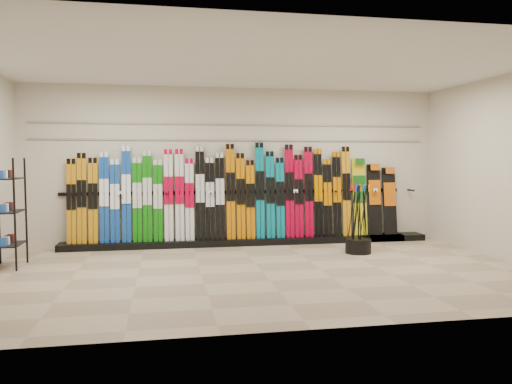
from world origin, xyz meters
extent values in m
plane|color=gray|center=(0.00, 0.00, 0.00)|extent=(8.00, 8.00, 0.00)
plane|color=beige|center=(0.00, 2.50, 1.50)|extent=(8.00, 0.00, 8.00)
plane|color=beige|center=(4.00, 0.00, 1.50)|extent=(0.00, 5.00, 5.00)
plane|color=silver|center=(0.00, 0.00, 3.00)|extent=(8.00, 8.00, 0.00)
cube|color=black|center=(0.22, 2.28, 0.06)|extent=(8.00, 0.40, 0.12)
cube|color=#C4800F|center=(-3.04, 2.30, 0.88)|extent=(0.17, 0.17, 1.53)
cube|color=#C4800F|center=(-2.86, 2.31, 0.94)|extent=(0.17, 0.18, 1.63)
cube|color=#C4800F|center=(-2.67, 2.31, 0.89)|extent=(0.17, 0.17, 1.55)
cube|color=#11419A|center=(-2.47, 2.31, 0.95)|extent=(0.17, 0.18, 1.66)
cube|color=#11419A|center=(-2.29, 2.30, 0.88)|extent=(0.17, 0.17, 1.52)
cube|color=#11419A|center=(-2.08, 2.32, 1.00)|extent=(0.17, 0.19, 1.77)
cube|color=#0E710A|center=(-1.89, 2.31, 0.89)|extent=(0.17, 0.17, 1.55)
cube|color=#0E710A|center=(-1.71, 2.31, 0.96)|extent=(0.17, 0.18, 1.68)
cube|color=#0E710A|center=(-1.52, 2.30, 0.87)|extent=(0.17, 0.16, 1.51)
cube|color=silver|center=(-1.32, 2.31, 0.97)|extent=(0.17, 0.18, 1.70)
cube|color=silver|center=(-1.12, 2.31, 0.97)|extent=(0.17, 0.18, 1.71)
cube|color=silver|center=(-0.93, 2.31, 0.89)|extent=(0.17, 0.17, 1.53)
cube|color=black|center=(-0.74, 2.32, 1.00)|extent=(0.17, 0.19, 1.76)
cube|color=black|center=(-0.55, 2.31, 0.89)|extent=(0.17, 0.17, 1.55)
cube|color=black|center=(-0.36, 2.31, 0.94)|extent=(0.17, 0.18, 1.64)
cube|color=#C86E03|center=(-0.16, 2.32, 1.02)|extent=(0.17, 0.19, 1.81)
cube|color=#C86E03|center=(0.04, 2.31, 0.94)|extent=(0.17, 0.18, 1.63)
cube|color=#C86E03|center=(0.22, 2.30, 0.87)|extent=(0.17, 0.16, 1.50)
cube|color=#047289|center=(0.41, 2.32, 1.04)|extent=(0.17, 0.20, 1.84)
cube|color=#047289|center=(0.61, 2.31, 0.95)|extent=(0.17, 0.18, 1.67)
cube|color=#047289|center=(0.81, 2.31, 0.89)|extent=(0.17, 0.17, 1.55)
cube|color=#AB0024|center=(1.00, 2.32, 1.02)|extent=(0.17, 0.19, 1.80)
cube|color=#AB0024|center=(1.18, 2.31, 0.92)|extent=(0.17, 0.17, 1.60)
cube|color=#AB0024|center=(1.38, 2.32, 1.00)|extent=(0.17, 0.19, 1.76)
cube|color=black|center=(1.58, 2.31, 0.98)|extent=(0.17, 0.18, 1.72)
cube|color=black|center=(1.77, 2.30, 0.88)|extent=(0.17, 0.16, 1.51)
cube|color=black|center=(1.96, 2.31, 0.95)|extent=(0.17, 0.18, 1.66)
cube|color=#C4800F|center=(2.16, 2.32, 1.00)|extent=(0.17, 0.19, 1.77)
cube|color=gold|center=(2.45, 2.36, 0.88)|extent=(0.28, 0.24, 1.53)
cube|color=black|center=(2.77, 2.35, 0.83)|extent=(0.28, 0.22, 1.41)
cube|color=black|center=(3.09, 2.34, 0.79)|extent=(0.28, 0.21, 1.34)
cube|color=black|center=(-3.75, 0.99, 0.83)|extent=(0.40, 0.60, 1.66)
cylinder|color=black|center=(1.93, 1.09, 0.12)|extent=(0.45, 0.45, 0.25)
cylinder|color=black|center=(1.87, 1.18, 0.61)|extent=(0.05, 0.06, 1.18)
cylinder|color=black|center=(1.95, 1.09, 0.61)|extent=(0.04, 0.11, 1.18)
cylinder|color=black|center=(1.89, 1.02, 0.61)|extent=(0.06, 0.03, 1.18)
cylinder|color=black|center=(1.95, 0.98, 0.61)|extent=(0.10, 0.14, 1.17)
cylinder|color=black|center=(1.84, 1.23, 0.61)|extent=(0.16, 0.10, 1.17)
cylinder|color=black|center=(2.06, 0.97, 0.61)|extent=(0.02, 0.12, 1.18)
cylinder|color=black|center=(2.02, 1.09, 0.61)|extent=(0.09, 0.10, 1.18)
cylinder|color=black|center=(2.07, 1.13, 0.61)|extent=(0.13, 0.09, 1.18)
cylinder|color=black|center=(1.84, 1.04, 0.61)|extent=(0.08, 0.16, 1.17)
cylinder|color=black|center=(2.07, 1.16, 0.61)|extent=(0.09, 0.10, 1.18)
cylinder|color=black|center=(1.84, 1.00, 0.61)|extent=(0.11, 0.13, 1.17)
cylinder|color=black|center=(1.96, 1.14, 0.61)|extent=(0.03, 0.09, 1.18)
cube|color=gray|center=(0.00, 2.48, 2.00)|extent=(7.60, 0.02, 0.03)
cube|color=gray|center=(0.00, 2.48, 2.30)|extent=(7.60, 0.02, 0.03)
camera|label=1|loc=(-1.38, -7.06, 1.67)|focal=35.00mm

